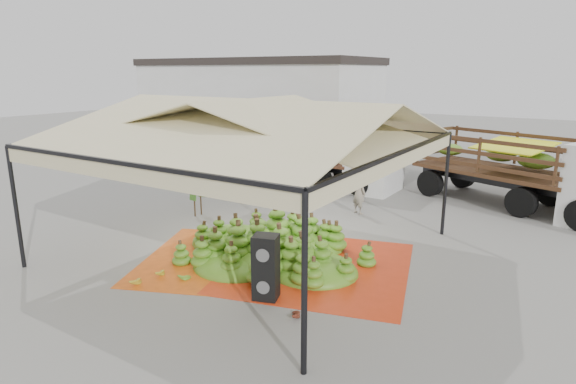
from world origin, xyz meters
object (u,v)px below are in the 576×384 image
Objects in this scene: vendor at (359,192)px; truck_right at (532,165)px; banana_heap at (271,236)px; truck_left at (328,152)px; speaker_stack at (266,267)px.

vendor is 6.05m from truck_right.
truck_left is (-2.69, 8.13, 0.80)m from banana_heap.
vendor is 4.43m from truck_left.
vendor reaches higher than speaker_stack.
speaker_stack is 11.16m from truck_right.
banana_heap is 8.60m from truck_left.
vendor is at bearing 78.96° from speaker_stack.
truck_left reaches higher than speaker_stack.
truck_left reaches higher than banana_heap.
truck_left is at bearing 108.30° from banana_heap.
speaker_stack is 10.82m from truck_left.
truck_right reaches higher than vendor.
speaker_stack is 0.18× the size of truck_right.
speaker_stack is (1.22, -1.94, 0.13)m from banana_heap.
speaker_stack is 0.21× the size of truck_left.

